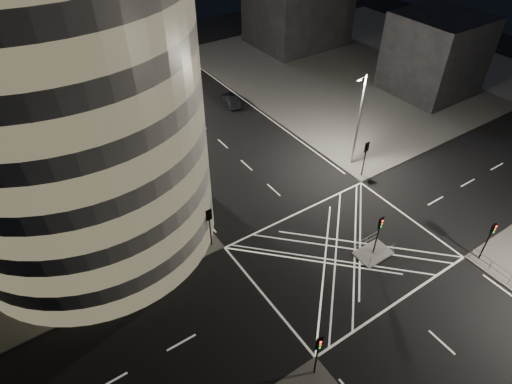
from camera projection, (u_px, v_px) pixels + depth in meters
ground at (343, 253)px, 35.97m from camera, size 120.00×120.00×0.00m
sidewalk_far_right at (363, 65)px, 65.59m from camera, size 42.00×42.00×0.15m
central_island at (373, 253)px, 35.81m from camera, size 3.00×2.00×0.15m
building_right_near at (435, 54)px, 55.74m from camera, size 10.00×10.00×10.00m
tree_a at (177, 201)px, 34.49m from camera, size 3.97×3.97×6.44m
tree_b at (146, 158)px, 37.89m from camera, size 4.17×4.17×7.25m
tree_c at (123, 133)px, 42.04m from camera, size 4.39×4.39×6.88m
tree_d at (101, 99)px, 45.19m from camera, size 4.42×4.42×7.98m
tree_e at (87, 91)px, 49.96m from camera, size 4.20×4.20×6.39m
traffic_signal_fl at (209, 221)px, 34.69m from camera, size 0.55×0.22×4.00m
traffic_signal_nl at (318, 350)px, 25.99m from camera, size 0.55×0.22×4.00m
traffic_signal_fr at (366, 153)px, 42.22m from camera, size 0.55×0.22×4.00m
traffic_signal_nr at (490, 235)px, 33.51m from camera, size 0.55×0.22×4.00m
traffic_signal_island at (379, 229)px, 34.00m from camera, size 0.55×0.22×4.00m
street_lamp_left_near at (171, 166)px, 36.07m from camera, size 1.25×0.25×10.00m
street_lamp_left_far at (102, 87)px, 47.59m from camera, size 1.25×0.25×10.00m
street_lamp_right_far at (359, 118)px, 42.22m from camera, size 1.25×0.25×10.00m
railing_island_south at (382, 255)px, 34.84m from camera, size 2.80×0.06×1.10m
railing_island_north at (366, 242)px, 35.99m from camera, size 2.80×0.06×1.10m
sedan at (230, 100)px, 55.46m from camera, size 2.32×4.39×1.38m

